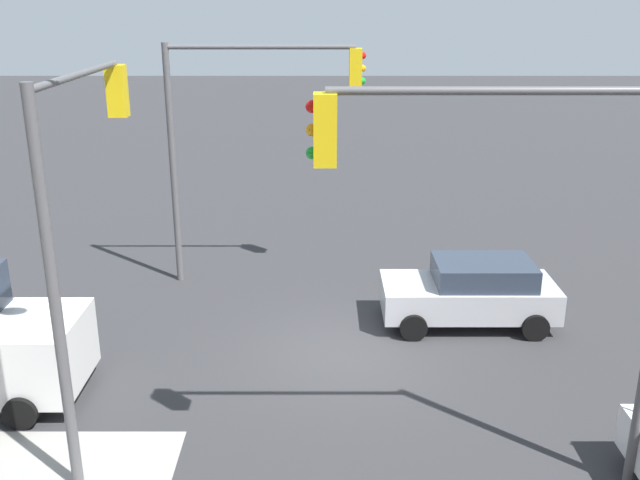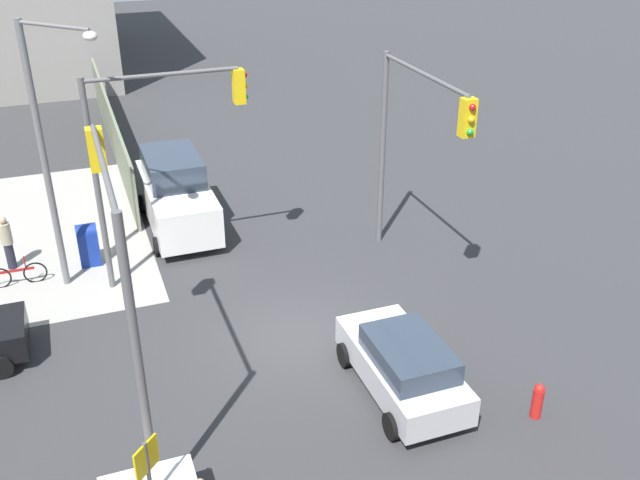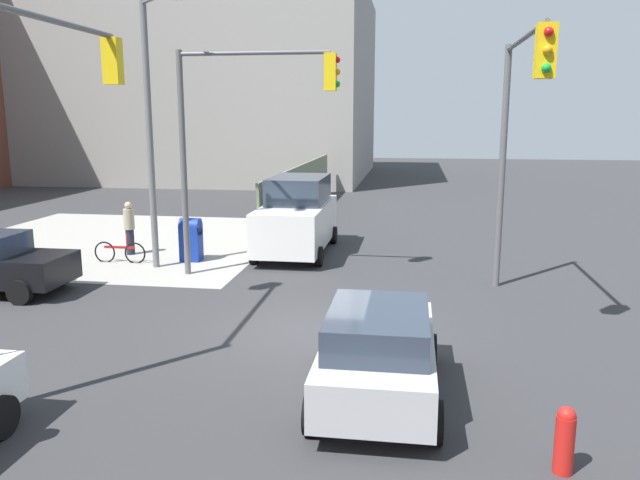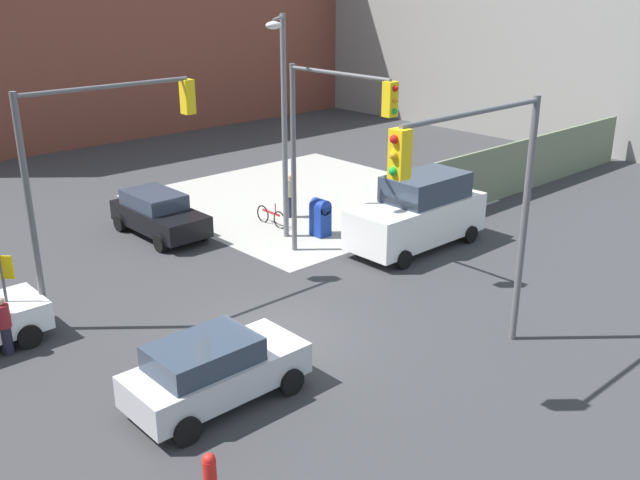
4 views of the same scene
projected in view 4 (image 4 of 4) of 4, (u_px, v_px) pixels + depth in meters
name	position (u px, v px, depth m)	size (l,w,h in m)	color
ground_plane	(277.00, 334.00, 19.42)	(120.00, 120.00, 0.00)	#333335
sidewalk_corner	(306.00, 198.00, 31.35)	(12.00, 12.00, 0.01)	#9E9B93
construction_fence	(520.00, 167.00, 31.77)	(17.31, 0.12, 2.40)	slate
building_warehouse_north	(98.00, 6.00, 48.20)	(32.00, 18.00, 14.68)	brown
building_loft_east	(554.00, 10.00, 49.23)	(20.00, 24.00, 14.02)	gray
traffic_signal_nw_corner	(98.00, 154.00, 19.37)	(5.33, 0.36, 6.50)	#59595B
traffic_signal_se_corner	(482.00, 187.00, 16.30)	(5.23, 0.36, 6.50)	#59595B
traffic_signal_ne_corner	(329.00, 130.00, 22.59)	(0.36, 4.67, 6.50)	#59595B
street_lamp_corner	(283.00, 113.00, 24.75)	(2.11, 1.94, 8.00)	slate
warning_sign_two_way	(3.00, 282.00, 18.64)	(0.48, 0.48, 2.40)	#4C4C4C
mailbox_blue	(320.00, 216.00, 26.54)	(0.56, 0.64, 1.43)	navy
fire_hydrant	(210.00, 474.00, 13.18)	(0.26, 0.26, 0.94)	red
hatchback_black	(158.00, 214.00, 26.59)	(2.02, 4.37, 1.62)	black
coupe_silver	(214.00, 369.00, 16.01)	(4.16, 2.02, 1.62)	#B7BABF
van_white_delivery	(419.00, 213.00, 25.29)	(5.40, 2.32, 2.62)	white
pedestrian_crossing	(4.00, 325.00, 18.09)	(0.36, 0.36, 1.60)	maroon
pedestrian_waiting	(291.00, 195.00, 28.52)	(0.36, 0.36, 1.83)	#9E937A
bicycle_leaning_on_fence	(271.00, 217.00, 27.83)	(0.05, 1.75, 0.97)	black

